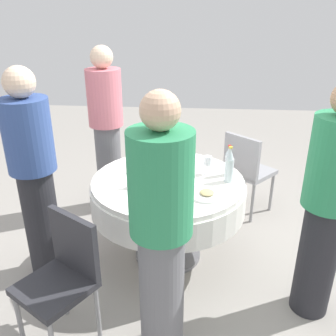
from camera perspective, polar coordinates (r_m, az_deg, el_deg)
ground_plane at (r=3.32m, az=0.00°, el=-13.31°), size 10.00×10.00×0.00m
dining_table at (r=3.00m, az=0.00°, el=-4.37°), size 1.25×1.25×0.74m
bottle_clear_near at (r=2.89m, az=9.48°, el=0.40°), size 0.07×0.07×0.29m
bottle_dark_green_inner at (r=2.79m, az=-2.80°, el=-0.27°), size 0.06×0.06×0.28m
bottle_clear_north at (r=3.00m, az=9.37°, el=1.03°), size 0.06×0.06×0.26m
wine_glass_mid at (r=2.58m, az=1.63°, el=-2.93°), size 0.07×0.07×0.15m
wine_glass_far at (r=3.00m, az=6.18°, el=1.06°), size 0.07×0.07×0.16m
plate_outer at (r=2.70m, az=6.04°, el=-4.05°), size 0.26×0.26×0.04m
plate_east at (r=2.88m, az=1.78°, el=-1.98°), size 0.23×0.23×0.04m
fork_inner at (r=3.05m, az=-6.58°, el=-0.81°), size 0.03×0.18×0.00m
fork_north at (r=3.12m, az=1.29°, el=-0.03°), size 0.17×0.10×0.00m
folded_napkin at (r=2.62m, az=-2.14°, el=-4.90°), size 0.17×0.17×0.02m
person_near at (r=2.56m, az=23.55°, el=-5.13°), size 0.34×0.34×1.64m
person_inner at (r=3.76m, az=-9.49°, el=6.15°), size 0.34×0.34×1.68m
person_north at (r=2.87m, az=-20.01°, el=-1.04°), size 0.34×0.34×1.66m
person_mid at (r=2.02m, az=-1.05°, el=-10.47°), size 0.34×0.34×1.67m
chair_west at (r=3.77m, az=12.04°, el=0.09°), size 0.57×0.57×0.87m
chair_rear at (r=2.43m, az=-15.84°, el=-15.18°), size 0.55×0.55×0.87m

